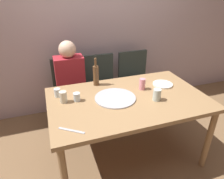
% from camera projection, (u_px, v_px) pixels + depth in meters
% --- Properties ---
extents(ground_plane, '(8.00, 8.00, 0.00)m').
position_uv_depth(ground_plane, '(126.00, 154.00, 2.37)').
color(ground_plane, brown).
extents(back_wall, '(6.00, 0.10, 2.60)m').
position_uv_depth(back_wall, '(94.00, 21.00, 2.83)').
color(back_wall, '#B29EA3').
rests_on(back_wall, ground_plane).
extents(dining_table, '(1.56, 0.97, 0.75)m').
position_uv_depth(dining_table, '(128.00, 104.00, 2.05)').
color(dining_table, '#99754C').
rests_on(dining_table, ground_plane).
extents(pizza_tray, '(0.41, 0.41, 0.01)m').
position_uv_depth(pizza_tray, '(115.00, 98.00, 2.00)').
color(pizza_tray, '#ADADB2').
rests_on(pizza_tray, dining_table).
extents(wine_bottle, '(0.06, 0.06, 0.31)m').
position_uv_depth(wine_bottle, '(96.00, 75.00, 2.22)').
color(wine_bottle, brown).
rests_on(wine_bottle, dining_table).
extents(tumbler_near, '(0.07, 0.07, 0.11)m').
position_uv_depth(tumbler_near, '(63.00, 97.00, 1.92)').
color(tumbler_near, beige).
rests_on(tumbler_near, dining_table).
extents(tumbler_far, '(0.06, 0.06, 0.09)m').
position_uv_depth(tumbler_far, '(57.00, 93.00, 2.02)').
color(tumbler_far, silver).
rests_on(tumbler_far, dining_table).
extents(wine_glass, '(0.07, 0.07, 0.08)m').
position_uv_depth(wine_glass, '(77.00, 97.00, 1.95)').
color(wine_glass, silver).
rests_on(wine_glass, dining_table).
extents(short_glass, '(0.08, 0.08, 0.12)m').
position_uv_depth(short_glass, '(157.00, 95.00, 1.95)').
color(short_glass, '#B7C6BC').
rests_on(short_glass, dining_table).
extents(soda_can, '(0.07, 0.07, 0.12)m').
position_uv_depth(soda_can, '(142.00, 84.00, 2.16)').
color(soda_can, pink).
rests_on(soda_can, dining_table).
extents(plate_stack, '(0.22, 0.22, 0.02)m').
position_uv_depth(plate_stack, '(163.00, 84.00, 2.27)').
color(plate_stack, white).
rests_on(plate_stack, dining_table).
extents(table_knife, '(0.19, 0.14, 0.01)m').
position_uv_depth(table_knife, '(72.00, 130.00, 1.56)').
color(table_knife, '#B7B7BC').
rests_on(table_knife, dining_table).
extents(chair_left, '(0.44, 0.44, 0.90)m').
position_uv_depth(chair_left, '(71.00, 88.00, 2.74)').
color(chair_left, '#2D3833').
rests_on(chair_left, ground_plane).
extents(chair_middle, '(0.44, 0.44, 0.90)m').
position_uv_depth(chair_middle, '(101.00, 83.00, 2.86)').
color(chair_middle, '#2D3833').
rests_on(chair_middle, ground_plane).
extents(chair_right, '(0.44, 0.44, 0.90)m').
position_uv_depth(chair_right, '(135.00, 78.00, 3.02)').
color(chair_right, '#2D3833').
rests_on(chair_right, ground_plane).
extents(guest_in_sweater, '(0.36, 0.56, 1.17)m').
position_uv_depth(guest_in_sweater, '(72.00, 84.00, 2.56)').
color(guest_in_sweater, maroon).
rests_on(guest_in_sweater, ground_plane).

